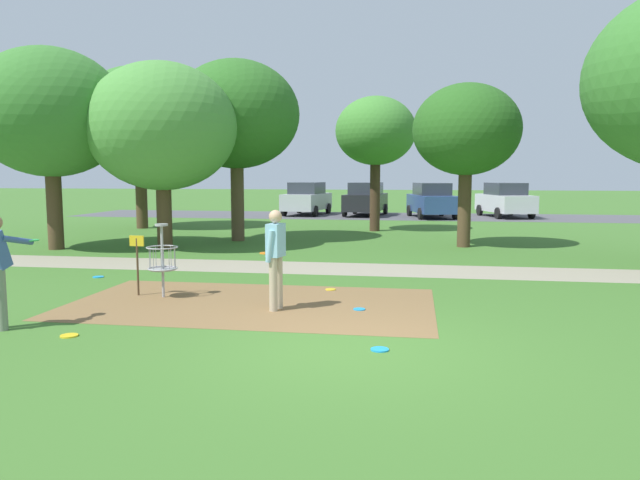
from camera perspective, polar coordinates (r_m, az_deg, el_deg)
ground_plane at (r=8.06m, az=2.70°, el=-10.31°), size 160.00×160.00×0.00m
dirt_tee_pad at (r=10.77m, az=-6.61°, el=-6.06°), size 6.47×3.62×0.01m
disc_golf_basket at (r=11.52m, az=-15.14°, el=-1.63°), size 0.98×0.58×1.39m
player_throwing at (r=10.08m, az=-4.29°, el=-1.32°), size 0.43×0.49×1.71m
frisbee_near_basket at (r=10.24m, az=3.79°, el=-6.65°), size 0.21×0.21×0.02m
frisbee_by_tee at (r=7.99m, az=5.75°, el=-10.41°), size 0.24×0.24×0.02m
frisbee_mid_grass at (r=11.93m, az=1.02°, el=-4.77°), size 0.21×0.21×0.02m
frisbee_far_left at (r=9.32m, az=-22.93°, el=-8.45°), size 0.25×0.25×0.02m
frisbee_far_right at (r=14.26m, az=-20.50°, el=-3.33°), size 0.24×0.24×0.02m
tree_near_left at (r=20.00m, az=-24.49°, el=11.01°), size 4.54×4.54×6.08m
tree_near_right at (r=18.91m, az=-14.94°, el=10.43°), size 4.53×4.53×5.67m
tree_mid_left at (r=24.24m, az=5.35°, el=10.29°), size 3.22×3.22×5.40m
tree_mid_center at (r=26.53m, az=-16.99°, el=11.14°), size 4.96×4.96×6.78m
tree_far_left at (r=20.88m, az=-8.04°, el=11.78°), size 4.33×4.33×6.17m
tree_far_center at (r=19.39m, az=13.87°, el=10.17°), size 3.35×3.35×5.12m
parking_lot_strip at (r=32.89m, az=7.59°, el=2.28°), size 36.00×6.00×0.01m
parked_car_leftmost at (r=33.77m, az=-1.27°, el=4.00°), size 2.38×4.40×1.84m
parked_car_center_left at (r=33.20m, az=4.41°, el=3.94°), size 2.33×4.38×1.84m
parked_car_center_right at (r=32.08m, az=10.66°, el=3.77°), size 2.69×4.50×1.84m
parked_car_rightmost at (r=33.45m, az=17.33°, el=3.69°), size 2.81×4.52×1.84m
gravel_path at (r=14.49m, az=5.62°, el=-2.84°), size 40.00×1.92×0.00m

